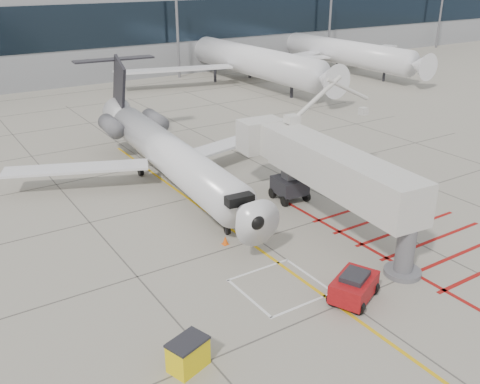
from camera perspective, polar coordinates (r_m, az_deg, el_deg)
ground_plane at (r=30.61m, az=6.17°, el=-8.01°), size 260.00×260.00×0.00m
regional_jet at (r=38.56m, az=-6.33°, el=5.22°), size 26.78×32.62×8.07m
jet_bridge at (r=33.62m, az=10.57°, el=1.35°), size 9.95×18.33×7.05m
pushback_tug at (r=27.96m, az=12.06°, el=-9.78°), size 3.20×2.69×1.60m
spill_bin at (r=23.46m, az=-5.56°, el=-16.83°), size 1.87×1.53×1.40m
baggage_cart at (r=35.47m, az=-0.83°, el=-2.21°), size 2.10×1.52×1.21m
ground_power_unit at (r=38.59m, az=16.58°, el=-0.70°), size 2.34×1.74×1.65m
cone_nose at (r=32.71m, az=-1.58°, el=-5.17°), size 0.39×0.39×0.54m
cone_side at (r=35.61m, az=0.52°, el=-2.74°), size 0.35×0.35×0.49m
terminal_building at (r=94.47m, az=-16.95°, el=16.71°), size 180.00×28.00×14.00m
terminal_glass_band at (r=81.08m, az=-13.98°, el=16.85°), size 180.00×0.10×6.00m
bg_aircraft_c at (r=79.37m, az=0.01°, el=15.99°), size 36.66×40.73×12.22m
bg_aircraft_d at (r=90.43m, az=10.04°, el=16.19°), size 33.61×37.35×11.20m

